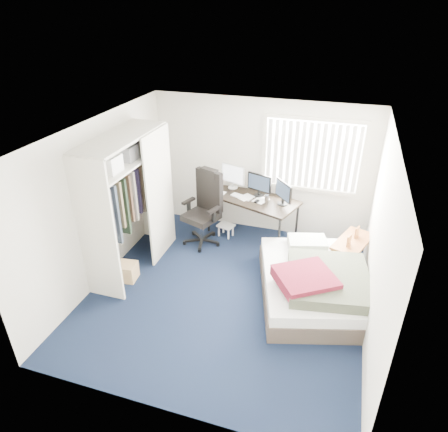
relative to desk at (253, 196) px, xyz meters
name	(u,v)px	position (x,y,z in m)	size (l,w,h in m)	color
ground	(226,292)	(0.04, -1.75, -0.83)	(4.20, 4.20, 0.00)	black
room_shell	(227,205)	(0.04, -1.75, 0.68)	(4.20, 4.20, 4.20)	silver
window_assembly	(312,156)	(0.94, 0.29, 0.77)	(1.72, 0.09, 1.32)	white
closet	(128,191)	(-1.64, -1.49, 0.52)	(0.64, 1.84, 2.22)	beige
desk	(253,196)	(0.00, 0.00, 0.00)	(1.80, 1.26, 1.27)	black
office_chair	(204,215)	(-0.79, -0.43, -0.30)	(0.83, 0.83, 1.37)	black
footstool	(226,227)	(-0.47, -0.16, -0.65)	(0.34, 0.30, 0.24)	white
nightstand	(352,244)	(1.78, -0.59, -0.32)	(0.69, 0.93, 0.76)	brown
bed	(315,282)	(1.31, -1.47, -0.55)	(1.96, 2.30, 0.65)	#443831
pine_box	(125,271)	(-1.61, -1.90, -0.69)	(0.38, 0.28, 0.28)	tan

